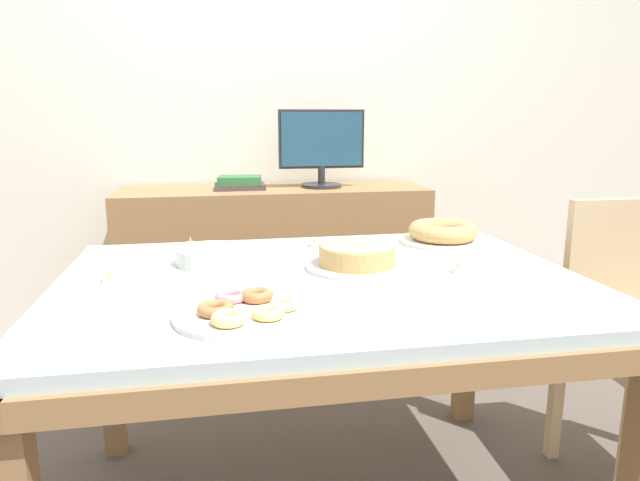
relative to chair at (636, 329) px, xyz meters
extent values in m
cube|color=silver|center=(-1.06, 1.53, 0.78)|extent=(8.00, 0.10, 2.60)
cube|color=silver|center=(-1.06, -0.04, 0.23)|extent=(1.45, 1.05, 0.04)
cube|color=olive|center=(-1.06, -0.54, 0.18)|extent=(1.48, 0.08, 0.06)
cube|color=olive|center=(-1.06, 0.46, 0.18)|extent=(1.48, 0.08, 0.06)
cube|color=olive|center=(-1.76, -0.04, 0.18)|extent=(0.08, 1.08, 0.06)
cube|color=olive|center=(-0.36, -0.04, 0.18)|extent=(0.08, 1.08, 0.06)
cube|color=olive|center=(-1.74, 0.44, -0.17)|extent=(0.07, 0.07, 0.71)
cube|color=olive|center=(-0.39, 0.44, -0.17)|extent=(0.07, 0.07, 0.71)
cube|color=#D1B284|center=(0.00, 0.12, 0.19)|extent=(0.40, 0.05, 0.45)
cube|color=#D1B284|center=(-0.20, -0.26, -0.30)|extent=(0.04, 0.04, 0.45)
cube|color=#D1B284|center=(-0.19, 0.12, -0.30)|extent=(0.04, 0.04, 0.45)
cube|color=olive|center=(-1.06, 1.23, -0.09)|extent=(1.50, 0.44, 0.86)
cylinder|color=#262628|center=(-0.82, 1.23, 0.34)|extent=(0.20, 0.20, 0.02)
cylinder|color=#262628|center=(-0.82, 1.23, 0.40)|extent=(0.04, 0.04, 0.09)
cube|color=#262628|center=(-0.82, 1.23, 0.57)|extent=(0.42, 0.02, 0.28)
cube|color=navy|center=(-0.82, 1.22, 0.57)|extent=(0.40, 0.00, 0.26)
cube|color=#3F3838|center=(-1.23, 1.23, 0.35)|extent=(0.24, 0.17, 0.03)
cube|color=#2D6638|center=(-1.23, 1.23, 0.38)|extent=(0.22, 0.17, 0.04)
cylinder|color=silver|center=(-0.95, 0.03, 0.25)|extent=(0.30, 0.30, 0.01)
cylinder|color=tan|center=(-0.95, 0.03, 0.28)|extent=(0.22, 0.22, 0.05)
cylinder|color=#F4CA7D|center=(-0.95, 0.03, 0.32)|extent=(0.22, 0.22, 0.01)
cylinder|color=silver|center=(-0.56, 0.31, 0.25)|extent=(0.30, 0.30, 0.01)
torus|color=tan|center=(-0.56, 0.31, 0.29)|extent=(0.24, 0.24, 0.06)
cylinder|color=silver|center=(-1.29, -0.32, 0.25)|extent=(0.33, 0.33, 0.01)
torus|color=#EAD184|center=(-1.21, -0.33, 0.27)|extent=(0.07, 0.07, 0.02)
torus|color=#B27042|center=(-1.26, -0.26, 0.27)|extent=(0.08, 0.08, 0.03)
torus|color=pink|center=(-1.32, -0.24, 0.27)|extent=(0.08, 0.08, 0.02)
torus|color=#B27042|center=(-1.36, -0.34, 0.27)|extent=(0.08, 0.08, 0.02)
torus|color=#EAD184|center=(-1.33, -0.40, 0.27)|extent=(0.08, 0.08, 0.03)
torus|color=#EAD184|center=(-1.25, -0.38, 0.27)|extent=(0.07, 0.07, 0.02)
cylinder|color=silver|center=(-1.37, 0.16, 0.25)|extent=(0.21, 0.21, 0.01)
cylinder|color=silver|center=(-1.37, 0.16, 0.26)|extent=(0.21, 0.21, 0.01)
cylinder|color=silver|center=(-1.37, 0.16, 0.27)|extent=(0.21, 0.21, 0.01)
cylinder|color=silver|center=(-1.37, 0.16, 0.28)|extent=(0.21, 0.21, 0.01)
cylinder|color=silver|center=(-1.37, 0.16, 0.29)|extent=(0.21, 0.21, 0.01)
cylinder|color=silver|center=(-1.44, 0.41, 0.25)|extent=(0.04, 0.04, 0.02)
cylinder|color=white|center=(-1.44, 0.41, 0.26)|extent=(0.03, 0.03, 0.00)
cone|color=#F9B74C|center=(-1.44, 0.41, 0.27)|extent=(0.01, 0.01, 0.02)
cylinder|color=silver|center=(-1.64, 0.02, 0.25)|extent=(0.04, 0.04, 0.02)
cylinder|color=white|center=(-1.64, 0.02, 0.26)|extent=(0.03, 0.03, 0.00)
cone|color=#F9B74C|center=(-1.64, 0.02, 0.27)|extent=(0.01, 0.01, 0.02)
cylinder|color=silver|center=(-1.02, 0.34, 0.25)|extent=(0.04, 0.04, 0.02)
cylinder|color=white|center=(-1.02, 0.34, 0.26)|extent=(0.03, 0.03, 0.00)
cone|color=#F9B74C|center=(-1.02, 0.34, 0.27)|extent=(0.01, 0.01, 0.02)
cylinder|color=silver|center=(-0.67, -0.07, 0.25)|extent=(0.04, 0.04, 0.02)
cylinder|color=white|center=(-0.67, -0.07, 0.26)|extent=(0.03, 0.03, 0.00)
cone|color=#F9B74C|center=(-0.67, -0.07, 0.27)|extent=(0.01, 0.01, 0.02)
camera|label=1|loc=(-1.35, -1.55, 0.69)|focal=32.00mm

